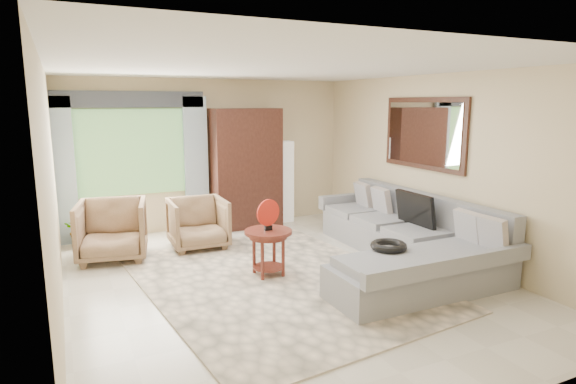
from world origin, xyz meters
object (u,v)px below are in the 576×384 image
coffee_table (268,252)px  potted_plant (82,229)px  armoire (246,168)px  floor_lamp (285,182)px  sectional_sofa (405,244)px  tv_screen (415,209)px  armchair_left (112,230)px  armchair_right (198,223)px

coffee_table → potted_plant: coffee_table is taller
armoire → floor_lamp: size_ratio=1.40×
sectional_sofa → coffee_table: 1.92m
tv_screen → armchair_left: size_ratio=0.79×
armchair_right → floor_lamp: floor_lamp is taller
sectional_sofa → floor_lamp: bearing=98.3°
sectional_sofa → armchair_right: bearing=140.2°
potted_plant → armoire: 2.85m
sectional_sofa → coffee_table: size_ratio=5.69×
sectional_sofa → floor_lamp: size_ratio=2.31×
tv_screen → floor_lamp: bearing=104.0°
tv_screen → armchair_left: (-3.87, 1.81, -0.29)m
tv_screen → coffee_table: 2.19m
armchair_left → armoire: size_ratio=0.45×
tv_screen → armchair_left: bearing=154.9°
armchair_right → floor_lamp: (1.93, 0.98, 0.36)m
floor_lamp → potted_plant: bearing=-178.3°
sectional_sofa → armoire: 3.24m
tv_screen → floor_lamp: (-0.70, 2.81, 0.03)m
sectional_sofa → armchair_right: 3.08m
tv_screen → potted_plant: tv_screen is taller
floor_lamp → armchair_right: bearing=-153.1°
sectional_sofa → armchair_right: (-2.37, 1.97, 0.10)m
tv_screen → armoire: (-1.50, 2.75, 0.33)m
armchair_left → potted_plant: 0.98m
armoire → floor_lamp: bearing=4.3°
coffee_table → potted_plant: (-2.09, 2.47, -0.06)m
armchair_right → armchair_left: bearing=-177.8°
armoire → floor_lamp: (0.80, 0.06, -0.30)m
tv_screen → armchair_right: bearing=145.2°
floor_lamp → coffee_table: bearing=-119.3°
armchair_right → armoire: bearing=40.6°
coffee_table → armoire: size_ratio=0.29×
potted_plant → floor_lamp: size_ratio=0.35×
armchair_right → armoire: (1.13, 0.92, 0.66)m
tv_screen → armoire: armoire is taller
coffee_table → armchair_left: size_ratio=0.65×
potted_plant → armchair_right: bearing=-28.8°
armchair_right → potted_plant: 1.83m
sectional_sofa → armoire: (-1.23, 2.90, 0.77)m
tv_screen → potted_plant: 5.05m
floor_lamp → sectional_sofa: bearing=-81.7°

